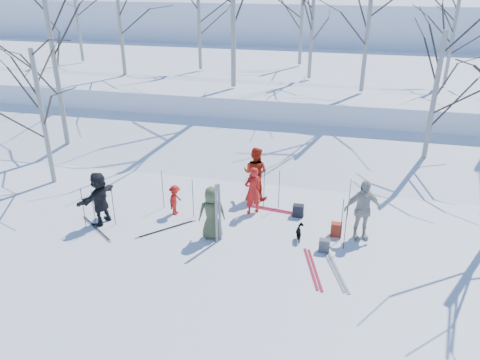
% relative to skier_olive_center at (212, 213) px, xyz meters
% --- Properties ---
extents(ground, '(120.00, 120.00, 0.00)m').
position_rel_skier_olive_center_xyz_m(ground, '(0.51, -0.12, -0.81)').
color(ground, white).
rests_on(ground, ground).
extents(snow_ramp, '(70.00, 9.49, 4.12)m').
position_rel_skier_olive_center_xyz_m(snow_ramp, '(0.51, 6.88, -0.66)').
color(snow_ramp, white).
rests_on(snow_ramp, ground).
extents(snow_plateau, '(70.00, 18.00, 2.20)m').
position_rel_skier_olive_center_xyz_m(snow_plateau, '(0.51, 16.88, 0.19)').
color(snow_plateau, white).
rests_on(snow_plateau, ground).
extents(far_hill, '(90.00, 30.00, 6.00)m').
position_rel_skier_olive_center_xyz_m(far_hill, '(0.51, 37.88, 1.19)').
color(far_hill, white).
rests_on(far_hill, ground).
extents(skier_olive_center, '(0.92, 0.75, 1.61)m').
position_rel_skier_olive_center_xyz_m(skier_olive_center, '(0.00, 0.00, 0.00)').
color(skier_olive_center, '#475130').
rests_on(skier_olive_center, ground).
extents(skier_red_north, '(0.69, 0.66, 1.59)m').
position_rel_skier_olive_center_xyz_m(skier_red_north, '(0.84, 1.78, -0.01)').
color(skier_red_north, red).
rests_on(skier_red_north, ground).
extents(skier_redor_behind, '(1.02, 0.86, 1.84)m').
position_rel_skier_olive_center_xyz_m(skier_redor_behind, '(0.69, 2.88, 0.11)').
color(skier_redor_behind, '#B2230D').
rests_on(skier_redor_behind, ground).
extents(skier_red_seated, '(0.44, 0.69, 1.01)m').
position_rel_skier_olive_center_xyz_m(skier_red_seated, '(-1.56, 1.10, -0.30)').
color(skier_red_seated, red).
rests_on(skier_red_seated, ground).
extents(skier_cream_east, '(1.18, 0.79, 1.85)m').
position_rel_skier_olive_center_xyz_m(skier_cream_east, '(4.23, 0.97, 0.12)').
color(skier_cream_east, beige).
rests_on(skier_cream_east, ground).
extents(skier_grey_west, '(0.81, 1.65, 1.70)m').
position_rel_skier_olive_center_xyz_m(skier_grey_west, '(-3.59, 0.05, 0.04)').
color(skier_grey_west, black).
rests_on(skier_grey_west, ground).
extents(dog, '(0.36, 0.59, 0.46)m').
position_rel_skier_olive_center_xyz_m(dog, '(2.54, 0.42, -0.57)').
color(dog, black).
rests_on(dog, ground).
extents(upright_ski_left, '(0.11, 0.17, 1.90)m').
position_rel_skier_olive_center_xyz_m(upright_ski_left, '(0.22, -0.29, 0.14)').
color(upright_ski_left, silver).
rests_on(upright_ski_left, ground).
extents(upright_ski_right, '(0.10, 0.23, 1.89)m').
position_rel_skier_olive_center_xyz_m(upright_ski_right, '(0.29, -0.18, 0.14)').
color(upright_ski_right, silver).
rests_on(upright_ski_right, ground).
extents(ski_pair_a, '(2.10, 2.10, 0.02)m').
position_rel_skier_olive_center_xyz_m(ski_pair_a, '(-1.50, 0.10, -0.80)').
color(ski_pair_a, silver).
rests_on(ski_pair_a, ground).
extents(ski_pair_b, '(2.03, 2.09, 0.02)m').
position_rel_skier_olive_center_xyz_m(ski_pair_b, '(-3.60, -0.36, -0.80)').
color(ski_pair_b, silver).
rests_on(ski_pair_b, ground).
extents(ski_pair_c, '(0.73, 1.96, 0.02)m').
position_rel_skier_olive_center_xyz_m(ski_pair_c, '(1.56, 2.07, -0.80)').
color(ski_pair_c, maroon).
rests_on(ski_pair_c, ground).
extents(ski_pair_d, '(1.38, 2.02, 0.02)m').
position_rel_skier_olive_center_xyz_m(ski_pair_d, '(3.65, -0.91, -0.80)').
color(ski_pair_d, silver).
rests_on(ski_pair_d, ground).
extents(ski_pair_e, '(1.19, 2.00, 0.02)m').
position_rel_skier_olive_center_xyz_m(ski_pair_e, '(3.05, -0.96, -0.80)').
color(ski_pair_e, maroon).
rests_on(ski_pair_e, ground).
extents(ski_pole_a, '(0.02, 0.02, 1.34)m').
position_rel_skier_olive_center_xyz_m(ski_pole_a, '(-3.14, 0.00, -0.14)').
color(ski_pole_a, black).
rests_on(ski_pole_a, ground).
extents(ski_pole_b, '(0.02, 0.02, 1.34)m').
position_rel_skier_olive_center_xyz_m(ski_pole_b, '(1.11, 2.27, -0.14)').
color(ski_pole_b, black).
rests_on(ski_pole_b, ground).
extents(ski_pole_c, '(0.02, 0.02, 1.34)m').
position_rel_skier_olive_center_xyz_m(ski_pole_c, '(-2.10, 1.42, -0.14)').
color(ski_pole_c, black).
rests_on(ski_pole_c, ground).
extents(ski_pole_d, '(0.02, 0.02, 1.34)m').
position_rel_skier_olive_center_xyz_m(ski_pole_d, '(1.61, 2.28, -0.14)').
color(ski_pole_d, black).
rests_on(ski_pole_d, ground).
extents(ski_pole_e, '(0.02, 0.02, 1.34)m').
position_rel_skier_olive_center_xyz_m(ski_pole_e, '(3.80, 0.25, -0.14)').
color(ski_pole_e, black).
rests_on(ski_pole_e, ground).
extents(ski_pole_f, '(0.02, 0.02, 1.34)m').
position_rel_skier_olive_center_xyz_m(ski_pole_f, '(3.86, 2.16, -0.14)').
color(ski_pole_f, black).
rests_on(ski_pole_f, ground).
extents(ski_pole_g, '(0.02, 0.02, 1.34)m').
position_rel_skier_olive_center_xyz_m(ski_pole_g, '(-3.94, -0.36, -0.14)').
color(ski_pole_g, black).
rests_on(ski_pole_g, ground).
extents(ski_pole_h, '(0.02, 0.02, 1.34)m').
position_rel_skier_olive_center_xyz_m(ski_pole_h, '(-3.54, -0.44, -0.14)').
color(ski_pole_h, black).
rests_on(ski_pole_h, ground).
extents(ski_pole_i, '(0.02, 0.02, 1.34)m').
position_rel_skier_olive_center_xyz_m(ski_pole_i, '(3.68, 0.69, -0.14)').
color(ski_pole_i, black).
rests_on(ski_pole_i, ground).
extents(ski_pole_j, '(0.02, 0.02, 1.34)m').
position_rel_skier_olive_center_xyz_m(ski_pole_j, '(-0.93, 1.04, -0.14)').
color(ski_pole_j, black).
rests_on(ski_pole_j, ground).
extents(backpack_red, '(0.32, 0.22, 0.42)m').
position_rel_skier_olive_center_xyz_m(backpack_red, '(3.55, 0.91, -0.60)').
color(backpack_red, '#A12B18').
rests_on(backpack_red, ground).
extents(backpack_grey, '(0.30, 0.20, 0.38)m').
position_rel_skier_olive_center_xyz_m(backpack_grey, '(3.27, -0.02, -0.62)').
color(backpack_grey, '#4F5156').
rests_on(backpack_grey, ground).
extents(backpack_dark, '(0.34, 0.24, 0.40)m').
position_rel_skier_olive_center_xyz_m(backpack_dark, '(2.31, 1.85, -0.61)').
color(backpack_dark, black).
rests_on(backpack_dark, ground).
extents(birch_plateau_b, '(4.62, 4.62, 5.74)m').
position_rel_skier_olive_center_xyz_m(birch_plateau_b, '(-8.01, 11.16, 4.27)').
color(birch_plateau_b, silver).
rests_on(birch_plateau_b, snow_plateau).
extents(birch_plateau_c, '(4.62, 4.62, 5.75)m').
position_rel_skier_olive_center_xyz_m(birch_plateau_c, '(4.06, 10.18, 4.27)').
color(birch_plateau_c, silver).
rests_on(birch_plateau_c, snow_plateau).
extents(birch_plateau_d, '(3.42, 3.42, 4.02)m').
position_rel_skier_olive_center_xyz_m(birch_plateau_d, '(7.92, 12.45, 3.41)').
color(birch_plateau_d, silver).
rests_on(birch_plateau_d, snow_plateau).
extents(birch_plateau_e, '(4.34, 4.34, 5.34)m').
position_rel_skier_olive_center_xyz_m(birch_plateau_e, '(0.58, 16.05, 4.07)').
color(birch_plateau_e, silver).
rests_on(birch_plateau_e, snow_plateau).
extents(birch_plateau_f, '(4.21, 4.21, 5.16)m').
position_rel_skier_olive_center_xyz_m(birch_plateau_f, '(-4.58, 13.43, 3.97)').
color(birch_plateau_f, silver).
rests_on(birch_plateau_f, snow_plateau).
extents(birch_plateau_h, '(4.16, 4.16, 5.09)m').
position_rel_skier_olive_center_xyz_m(birch_plateau_h, '(-12.19, 14.12, 3.94)').
color(birch_plateau_h, silver).
rests_on(birch_plateau_h, snow_plateau).
extents(birch_plateau_i, '(4.13, 4.13, 5.05)m').
position_rel_skier_olive_center_xyz_m(birch_plateau_i, '(1.48, 12.45, 3.92)').
color(birch_plateau_i, silver).
rests_on(birch_plateau_i, snow_plateau).
extents(birch_edge_a, '(4.01, 4.01, 4.87)m').
position_rel_skier_olive_center_xyz_m(birch_edge_a, '(-6.86, 2.42, 1.63)').
color(birch_edge_a, silver).
rests_on(birch_edge_a, ground).
extents(birch_edge_d, '(5.42, 5.42, 6.89)m').
position_rel_skier_olive_center_xyz_m(birch_edge_d, '(-8.04, 5.31, 2.64)').
color(birch_edge_d, silver).
rests_on(birch_edge_d, ground).
extents(birch_edge_e, '(4.35, 4.35, 5.36)m').
position_rel_skier_olive_center_xyz_m(birch_edge_e, '(6.54, 6.32, 1.87)').
color(birch_edge_e, silver).
rests_on(birch_edge_e, ground).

